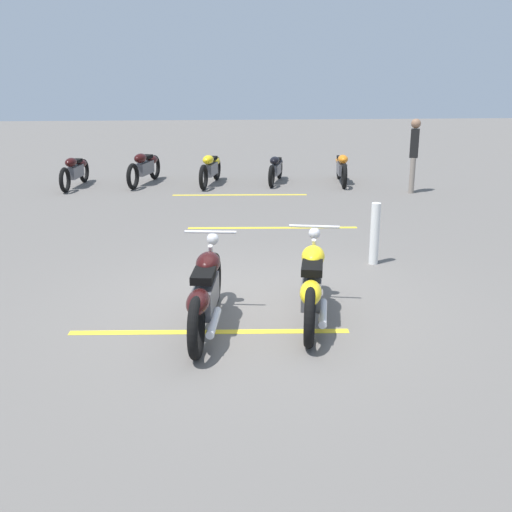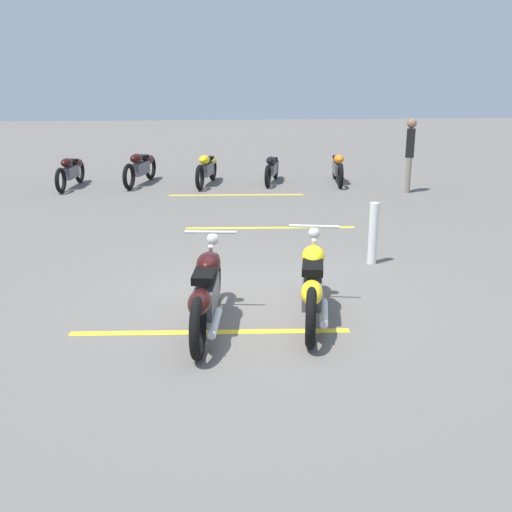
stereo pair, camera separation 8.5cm
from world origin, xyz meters
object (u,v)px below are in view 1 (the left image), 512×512
(motorcycle_row_left, at_px, (276,168))
(motorcycle_row_center, at_px, (211,168))
(motorcycle_row_far_right, at_px, (75,170))
(bystander_near_row, at_px, (414,152))
(motorcycle_bright_foreground, at_px, (312,284))
(motorcycle_dark_foreground, at_px, (206,292))
(bollard_post, at_px, (375,234))
(motorcycle_row_right, at_px, (145,167))
(motorcycle_row_far_left, at_px, (342,167))

(motorcycle_row_left, relative_size, motorcycle_row_center, 0.90)
(motorcycle_row_far_right, relative_size, bystander_near_row, 1.16)
(motorcycle_bright_foreground, height_order, motorcycle_row_far_right, motorcycle_bright_foreground)
(motorcycle_dark_foreground, relative_size, bollard_post, 2.33)
(motorcycle_dark_foreground, distance_m, motorcycle_row_right, 9.78)
(motorcycle_row_right, bearing_deg, motorcycle_dark_foreground, 25.28)
(bollard_post, bearing_deg, motorcycle_row_far_right, 39.94)
(motorcycle_dark_foreground, height_order, motorcycle_row_far_left, motorcycle_dark_foreground)
(motorcycle_dark_foreground, xyz_separation_m, motorcycle_row_center, (9.42, -0.13, -0.03))
(motorcycle_bright_foreground, xyz_separation_m, bollard_post, (2.17, -1.32, 0.01))
(motorcycle_row_far_right, xyz_separation_m, bollard_post, (-7.01, -5.87, 0.06))
(motorcycle_dark_foreground, relative_size, motorcycle_row_far_left, 1.08)
(motorcycle_row_left, relative_size, motorcycle_row_right, 0.88)
(motorcycle_bright_foreground, height_order, motorcycle_row_left, motorcycle_bright_foreground)
(motorcycle_row_center, xyz_separation_m, bystander_near_row, (-1.47, -4.85, 0.55))
(bollard_post, bearing_deg, motorcycle_row_center, 19.00)
(motorcycle_row_left, height_order, motorcycle_row_right, motorcycle_row_right)
(motorcycle_dark_foreground, relative_size, motorcycle_row_left, 1.20)
(motorcycle_row_far_left, relative_size, motorcycle_row_center, 0.99)
(motorcycle_dark_foreground, height_order, motorcycle_row_left, motorcycle_dark_foreground)
(motorcycle_bright_foreground, distance_m, motorcycle_row_left, 9.40)
(motorcycle_bright_foreground, xyz_separation_m, bystander_near_row, (7.78, -3.74, 0.52))
(motorcycle_row_far_right, bearing_deg, motorcycle_row_right, 107.68)
(motorcycle_dark_foreground, xyz_separation_m, motorcycle_row_left, (9.56, -1.85, -0.07))
(motorcycle_row_left, distance_m, motorcycle_row_far_right, 5.15)
(motorcycle_row_left, bearing_deg, motorcycle_row_far_left, 98.50)
(motorcycle_row_far_left, bearing_deg, bollard_post, -1.21)
(motorcycle_row_left, distance_m, bystander_near_row, 3.58)
(motorcycle_row_right, height_order, bystander_near_row, bystander_near_row)
(motorcycle_row_center, bearing_deg, motorcycle_row_far_right, -75.11)
(motorcycle_row_right, distance_m, motorcycle_row_far_right, 1.75)
(motorcycle_row_far_left, distance_m, motorcycle_row_right, 5.13)
(motorcycle_dark_foreground, height_order, bystander_near_row, bystander_near_row)
(motorcycle_bright_foreground, height_order, motorcycle_dark_foreground, same)
(motorcycle_row_center, distance_m, motorcycle_row_far_right, 3.43)
(motorcycle_row_right, bearing_deg, motorcycle_row_far_right, -64.02)
(motorcycle_row_center, relative_size, motorcycle_row_far_right, 1.01)
(motorcycle_dark_foreground, xyz_separation_m, motorcycle_row_far_right, (9.35, 3.30, -0.04))
(motorcycle_row_left, xyz_separation_m, motorcycle_row_far_right, (-0.21, 5.14, 0.03))
(motorcycle_row_right, distance_m, bollard_post, 8.40)
(motorcycle_row_far_left, distance_m, bollard_post, 7.08)
(motorcycle_bright_foreground, relative_size, bystander_near_row, 1.25)
(motorcycle_row_far_left, xyz_separation_m, bollard_post, (-7.02, 0.98, 0.05))
(motorcycle_row_far_right, relative_size, bollard_post, 2.14)
(bystander_near_row, distance_m, bollard_post, 6.13)
(motorcycle_row_center, distance_m, bystander_near_row, 5.10)
(motorcycle_row_far_right, distance_m, bollard_post, 9.14)
(motorcycle_row_center, bearing_deg, motorcycle_row_far_left, 102.70)
(motorcycle_row_far_right, bearing_deg, motorcycle_bright_foreground, 34.07)
(motorcycle_row_far_left, bearing_deg, motorcycle_row_left, -89.98)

